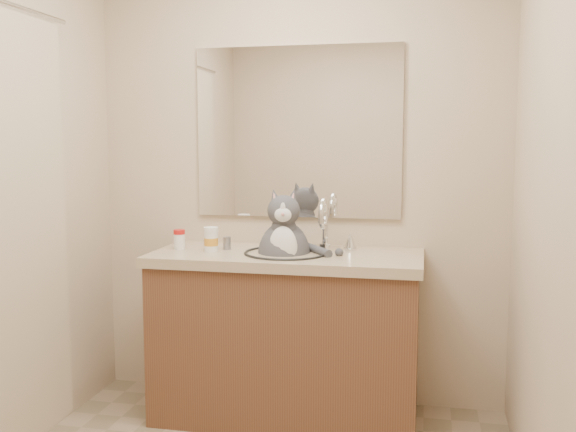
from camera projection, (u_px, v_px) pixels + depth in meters
The scene contains 7 objects.
room at pixel (227, 199), 2.21m from camera, with size 2.22×2.52×2.42m.
vanity at pixel (287, 332), 3.24m from camera, with size 1.34×0.59×1.12m.
mirror at pixel (297, 132), 3.39m from camera, with size 1.10×0.02×0.90m, color white.
cat at pixel (284, 250), 3.20m from camera, with size 0.41×0.33×0.53m.
pill_bottle_redcap at pixel (179, 239), 3.29m from camera, with size 0.07×0.07×0.10m.
pill_bottle_orange at pixel (211, 240), 3.23m from camera, with size 0.09×0.09×0.12m.
grey_canister at pixel (227, 243), 3.30m from camera, with size 0.04×0.04×0.06m.
Camera 1 is at (0.67, -2.11, 1.39)m, focal length 40.00 mm.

